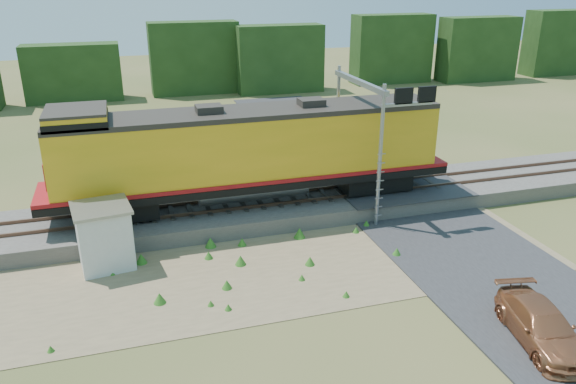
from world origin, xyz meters
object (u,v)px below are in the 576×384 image
object	(u,v)px
car	(542,326)
locomotive	(246,152)
signal_gantry	(370,111)
shed	(104,236)

from	to	relation	value
car	locomotive	bearing A→B (deg)	129.97
locomotive	signal_gantry	bearing A→B (deg)	-6.03
signal_gantry	car	size ratio (longest dim) A/B	1.60
locomotive	car	distance (m)	15.33
signal_gantry	car	distance (m)	13.41
signal_gantry	locomotive	bearing A→B (deg)	173.97
locomotive	signal_gantry	xyz separation A→B (m)	(6.31, -0.67, 1.76)
shed	car	distance (m)	17.41
locomotive	car	world-z (taller)	locomotive
locomotive	shed	distance (m)	8.00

